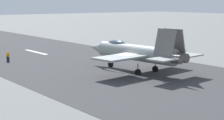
# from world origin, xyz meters

# --- Properties ---
(ground_plane) EXTENTS (400.00, 400.00, 0.00)m
(ground_plane) POSITION_xyz_m (0.00, 0.00, 0.00)
(ground_plane) COLOR slate
(runway_strip) EXTENTS (240.00, 26.00, 0.02)m
(runway_strip) POSITION_xyz_m (-0.02, 0.00, 0.01)
(runway_strip) COLOR #38383A
(runway_strip) RESTS_ON ground
(fighter_jet) EXTENTS (16.52, 13.97, 5.68)m
(fighter_jet) POSITION_xyz_m (0.12, -1.81, 2.48)
(fighter_jet) COLOR gray
(fighter_jet) RESTS_ON ground
(crew_person) EXTENTS (0.70, 0.36, 1.60)m
(crew_person) POSITION_xyz_m (17.34, 7.91, 0.80)
(crew_person) COLOR #1E2338
(crew_person) RESTS_ON ground
(marker_cone_mid) EXTENTS (0.44, 0.44, 0.55)m
(marker_cone_mid) POSITION_xyz_m (3.59, -13.03, 0.28)
(marker_cone_mid) COLOR orange
(marker_cone_mid) RESTS_ON ground
(marker_cone_far) EXTENTS (0.44, 0.44, 0.55)m
(marker_cone_far) POSITION_xyz_m (21.44, -13.03, 0.28)
(marker_cone_far) COLOR orange
(marker_cone_far) RESTS_ON ground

